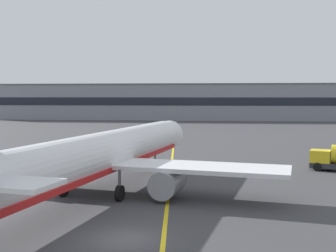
% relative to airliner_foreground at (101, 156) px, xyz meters
% --- Properties ---
extents(ground_plane, '(400.00, 400.00, 0.00)m').
position_rel_airliner_foreground_xyz_m(ground_plane, '(4.49, -11.39, -3.37)').
color(ground_plane, '#3D3D3F').
extents(taxiway_centreline, '(14.19, 179.49, 0.01)m').
position_rel_airliner_foreground_xyz_m(taxiway_centreline, '(4.49, 18.61, -3.37)').
color(taxiway_centreline, yellow).
rests_on(taxiway_centreline, ground).
extents(airliner_foreground, '(32.32, 41.23, 11.65)m').
position_rel_airliner_foreground_xyz_m(airliner_foreground, '(0.00, 0.00, 0.00)').
color(airliner_foreground, white).
rests_on(airliner_foreground, ground).
extents(safety_cone_by_nose_gear, '(0.44, 0.44, 0.55)m').
position_rel_airliner_foreground_xyz_m(safety_cone_by_nose_gear, '(0.42, 15.52, -3.11)').
color(safety_cone_by_nose_gear, orange).
rests_on(safety_cone_by_nose_gear, ground).
extents(terminal_building, '(145.49, 12.40, 12.93)m').
position_rel_airliner_foreground_xyz_m(terminal_building, '(1.24, 116.56, 3.10)').
color(terminal_building, gray).
rests_on(terminal_building, ground).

